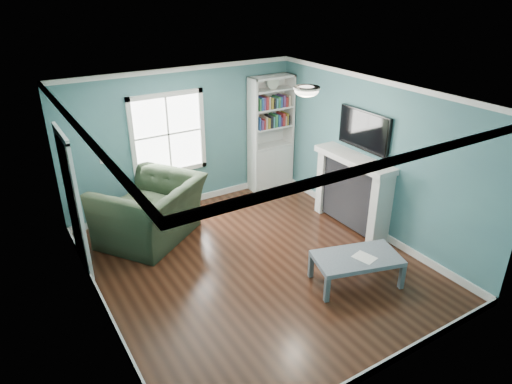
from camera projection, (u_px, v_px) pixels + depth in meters
floor at (256, 265)px, 6.97m from camera, size 5.00×5.00×0.00m
room_walls at (256, 169)px, 6.29m from camera, size 5.00×5.00×5.00m
trim at (256, 192)px, 6.44m from camera, size 4.50×5.00×2.60m
window at (168, 134)px, 8.12m from camera, size 1.40×0.06×1.50m
bookshelf at (271, 145)px, 9.18m from camera, size 0.90×0.35×2.31m
fireplace at (352, 192)px, 7.84m from camera, size 0.44×1.58×1.30m
tv at (364, 130)px, 7.43m from camera, size 0.06×1.10×0.65m
door at (73, 202)px, 6.53m from camera, size 0.12×0.98×2.17m
ceiling_fixture at (307, 90)px, 6.38m from camera, size 0.38×0.38×0.15m
light_switch at (102, 160)px, 7.65m from camera, size 0.08×0.01×0.12m
recliner at (150, 201)px, 7.41m from camera, size 1.86×1.73×1.36m
coffee_table at (357, 260)px, 6.42m from camera, size 1.33×0.97×0.44m
paper_sheet at (364, 257)px, 6.37m from camera, size 0.30×0.34×0.00m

